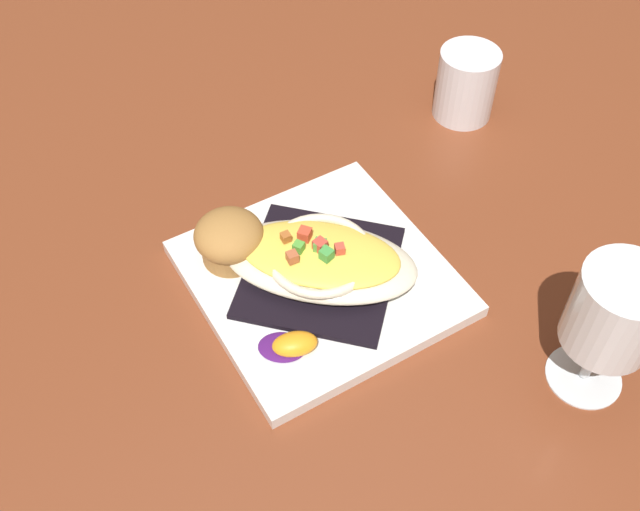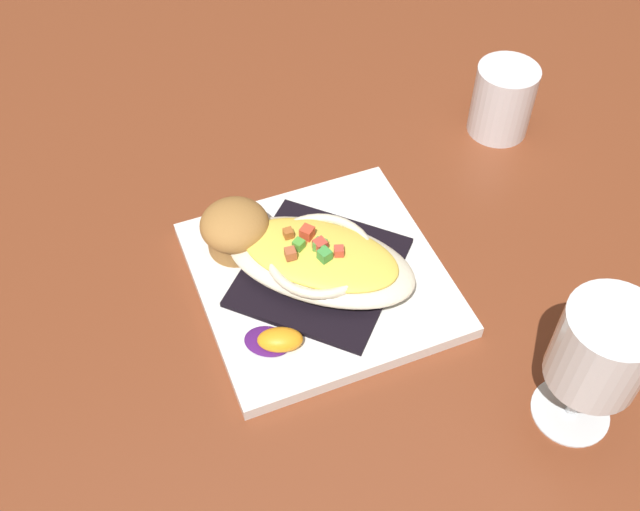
# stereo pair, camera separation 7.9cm
# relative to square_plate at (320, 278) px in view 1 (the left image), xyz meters

# --- Properties ---
(ground_plane) EXTENTS (2.60, 2.60, 0.00)m
(ground_plane) POSITION_rel_square_plate_xyz_m (0.00, 0.00, -0.01)
(ground_plane) COLOR brown
(square_plate) EXTENTS (0.27, 0.27, 0.02)m
(square_plate) POSITION_rel_square_plate_xyz_m (0.00, 0.00, 0.00)
(square_plate) COLOR white
(square_plate) RESTS_ON ground_plane
(folded_napkin) EXTENTS (0.22, 0.22, 0.01)m
(folded_napkin) POSITION_rel_square_plate_xyz_m (0.00, 0.00, 0.01)
(folded_napkin) COLOR black
(folded_napkin) RESTS_ON square_plate
(gratin_dish) EXTENTS (0.22, 0.23, 0.05)m
(gratin_dish) POSITION_rel_square_plate_xyz_m (0.00, 0.00, 0.03)
(gratin_dish) COLOR beige
(gratin_dish) RESTS_ON folded_napkin
(muffin) EXTENTS (0.07, 0.07, 0.06)m
(muffin) POSITION_rel_square_plate_xyz_m (0.07, 0.07, 0.04)
(muffin) COLOR #9F6D35
(muffin) RESTS_ON square_plate
(orange_garnish) EXTENTS (0.06, 0.07, 0.02)m
(orange_garnish) POSITION_rel_square_plate_xyz_m (-0.07, 0.07, 0.02)
(orange_garnish) COLOR #491765
(orange_garnish) RESTS_ON square_plate
(coffee_mug) EXTENTS (0.11, 0.08, 0.09)m
(coffee_mug) POSITION_rel_square_plate_xyz_m (0.17, -0.30, 0.03)
(coffee_mug) COLOR white
(coffee_mug) RESTS_ON ground_plane
(stemmed_glass) EXTENTS (0.08, 0.08, 0.15)m
(stemmed_glass) POSITION_rel_square_plate_xyz_m (-0.23, -0.17, 0.09)
(stemmed_glass) COLOR white
(stemmed_glass) RESTS_ON ground_plane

